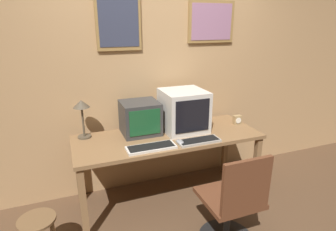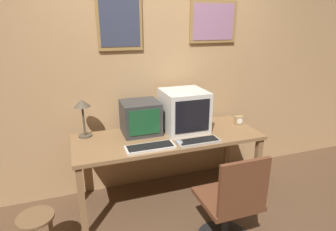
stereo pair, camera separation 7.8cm
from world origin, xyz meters
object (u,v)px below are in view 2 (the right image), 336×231
(desk_clock, at_px, (239,121))
(office_chair, at_px, (231,208))
(monitor_left, at_px, (140,117))
(side_stool, at_px, (37,228))
(monitor_right, at_px, (184,111))
(mouse_near_keyboard, at_px, (179,142))
(keyboard_side, at_px, (198,141))
(desk_lamp, at_px, (82,108))
(keyboard_main, at_px, (150,147))

(desk_clock, height_order, office_chair, office_chair)
(monitor_left, distance_m, side_stool, 1.31)
(monitor_left, relative_size, monitor_right, 0.84)
(mouse_near_keyboard, bearing_deg, desk_clock, 18.30)
(keyboard_side, relative_size, desk_lamp, 1.09)
(side_stool, bearing_deg, keyboard_side, 6.34)
(desk_lamp, bearing_deg, keyboard_main, -42.04)
(keyboard_side, bearing_deg, mouse_near_keyboard, 172.70)
(monitor_left, distance_m, keyboard_side, 0.64)
(monitor_right, xyz_separation_m, desk_lamp, (-1.00, 0.16, 0.08))
(monitor_left, distance_m, desk_lamp, 0.57)
(desk_clock, height_order, desk_lamp, desk_lamp)
(mouse_near_keyboard, distance_m, desk_lamp, 0.99)
(monitor_left, relative_size, side_stool, 0.91)
(monitor_left, xyz_separation_m, desk_clock, (1.08, -0.13, -0.12))
(keyboard_side, height_order, office_chair, office_chair)
(monitor_left, relative_size, mouse_near_keyboard, 3.33)
(monitor_right, bearing_deg, mouse_near_keyboard, -118.24)
(mouse_near_keyboard, relative_size, office_chair, 0.13)
(side_stool, bearing_deg, monitor_right, 19.52)
(keyboard_side, distance_m, desk_lamp, 1.16)
(monitor_right, bearing_deg, monitor_left, 170.73)
(mouse_near_keyboard, relative_size, desk_clock, 1.11)
(desk_lamp, distance_m, office_chair, 1.63)
(keyboard_main, relative_size, office_chair, 0.50)
(keyboard_main, bearing_deg, desk_clock, 13.71)
(desk_lamp, relative_size, side_stool, 0.94)
(keyboard_main, bearing_deg, monitor_left, 88.11)
(monitor_right, bearing_deg, keyboard_main, -144.55)
(monitor_left, relative_size, desk_lamp, 0.98)
(keyboard_main, xyz_separation_m, desk_clock, (1.09, 0.27, 0.04))
(monitor_right, distance_m, keyboard_main, 0.60)
(desk_clock, relative_size, side_stool, 0.25)
(desk_lamp, xyz_separation_m, office_chair, (1.05, -1.06, -0.66))
(monitor_left, distance_m, monitor_right, 0.46)
(desk_clock, xyz_separation_m, office_chair, (-0.57, -0.84, -0.42))
(monitor_right, bearing_deg, side_stool, -160.48)
(office_chair, bearing_deg, keyboard_main, 132.16)
(side_stool, bearing_deg, monitor_left, 30.37)
(mouse_near_keyboard, xyz_separation_m, desk_clock, (0.81, 0.27, 0.03))
(desk_clock, relative_size, desk_lamp, 0.26)
(desk_lamp, relative_size, office_chair, 0.43)
(monitor_right, bearing_deg, desk_lamp, 171.06)
(keyboard_side, bearing_deg, desk_lamp, 153.12)
(monitor_left, height_order, keyboard_main, monitor_left)
(mouse_near_keyboard, bearing_deg, keyboard_main, 179.86)
(desk_lamp, height_order, side_stool, desk_lamp)
(mouse_near_keyboard, distance_m, side_stool, 1.37)
(monitor_left, xyz_separation_m, desk_lamp, (-0.55, 0.08, 0.13))
(desk_clock, bearing_deg, office_chair, -124.42)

